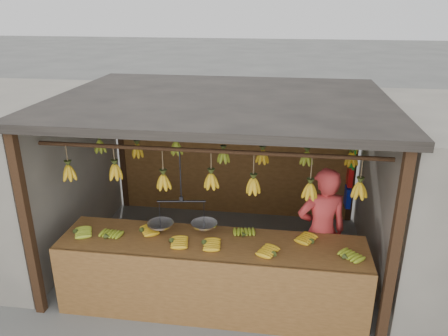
# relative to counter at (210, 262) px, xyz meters

# --- Properties ---
(ground) EXTENTS (80.00, 80.00, 0.00)m
(ground) POSITION_rel_counter_xyz_m (-0.05, 1.23, -0.71)
(ground) COLOR #5B5B57
(stall) EXTENTS (4.30, 3.30, 2.40)m
(stall) POSITION_rel_counter_xyz_m (-0.05, 1.56, 1.26)
(stall) COLOR black
(stall) RESTS_ON ground
(counter) EXTENTS (3.64, 0.83, 0.96)m
(counter) POSITION_rel_counter_xyz_m (0.00, 0.00, 0.00)
(counter) COLOR brown
(counter) RESTS_ON ground
(hanging_bananas) EXTENTS (3.62, 2.24, 0.39)m
(hanging_bananas) POSITION_rel_counter_xyz_m (-0.05, 1.24, 0.91)
(hanging_bananas) COLOR gold
(hanging_bananas) RESTS_ON ground
(balance_scale) EXTENTS (0.83, 0.38, 0.95)m
(balance_scale) POSITION_rel_counter_xyz_m (-0.37, 0.23, 0.39)
(balance_scale) COLOR black
(balance_scale) RESTS_ON ground
(vendor) EXTENTS (0.70, 0.54, 1.72)m
(vendor) POSITION_rel_counter_xyz_m (1.30, 0.63, 0.14)
(vendor) COLOR #BF3333
(vendor) RESTS_ON ground
(bag_bundles) EXTENTS (0.08, 0.26, 1.31)m
(bag_bundles) POSITION_rel_counter_xyz_m (1.89, 2.58, 0.29)
(bag_bundles) COLOR yellow
(bag_bundles) RESTS_ON ground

